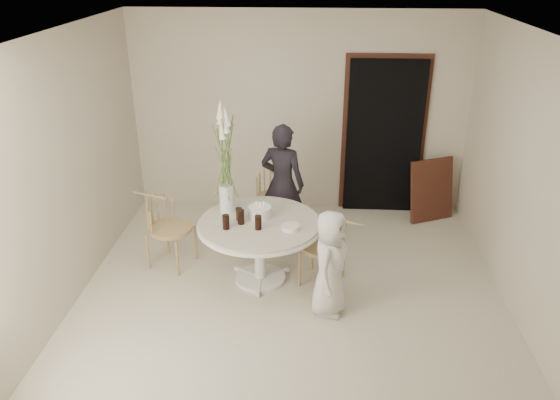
# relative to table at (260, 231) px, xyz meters

# --- Properties ---
(ground) EXTENTS (4.50, 4.50, 0.00)m
(ground) POSITION_rel_table_xyz_m (0.35, -0.25, -0.62)
(ground) COLOR beige
(ground) RESTS_ON ground
(room_shell) EXTENTS (4.50, 4.50, 4.50)m
(room_shell) POSITION_rel_table_xyz_m (0.35, -0.25, 1.00)
(room_shell) COLOR white
(room_shell) RESTS_ON ground
(doorway) EXTENTS (1.00, 0.10, 2.10)m
(doorway) POSITION_rel_table_xyz_m (1.50, 1.94, 0.43)
(doorway) COLOR black
(doorway) RESTS_ON ground
(door_trim) EXTENTS (1.12, 0.03, 2.22)m
(door_trim) POSITION_rel_table_xyz_m (1.50, 1.98, 0.49)
(door_trim) COLOR #4E241B
(door_trim) RESTS_ON ground
(table) EXTENTS (1.33, 1.33, 0.73)m
(table) POSITION_rel_table_xyz_m (0.00, 0.00, 0.00)
(table) COLOR white
(table) RESTS_ON ground
(picture_frame) EXTENTS (0.66, 0.43, 0.84)m
(picture_frame) POSITION_rel_table_xyz_m (2.16, 1.66, -0.19)
(picture_frame) COLOR #4E241B
(picture_frame) RESTS_ON ground
(chair_far) EXTENTS (0.50, 0.53, 0.79)m
(chair_far) POSITION_rel_table_xyz_m (0.03, 1.36, -0.11)
(chair_far) COLOR tan
(chair_far) RESTS_ON ground
(chair_right) EXTENTS (0.58, 0.56, 0.81)m
(chair_right) POSITION_rel_table_xyz_m (0.79, -0.03, -0.09)
(chair_right) COLOR tan
(chair_right) RESTS_ON ground
(chair_left) EXTENTS (0.61, 0.58, 0.86)m
(chair_left) POSITION_rel_table_xyz_m (-1.16, 0.32, -0.06)
(chair_left) COLOR tan
(chair_left) RESTS_ON ground
(girl) EXTENTS (0.63, 0.51, 1.51)m
(girl) POSITION_rel_table_xyz_m (0.19, 0.97, 0.14)
(girl) COLOR black
(girl) RESTS_ON ground
(boy) EXTENTS (0.50, 0.62, 1.12)m
(boy) POSITION_rel_table_xyz_m (0.75, -0.53, -0.06)
(boy) COLOR silver
(boy) RESTS_ON ground
(birthday_cake) EXTENTS (0.25, 0.25, 0.17)m
(birthday_cake) POSITION_rel_table_xyz_m (-0.01, 0.11, 0.17)
(birthday_cake) COLOR white
(birthday_cake) RESTS_ON table
(cola_tumbler_a) EXTENTS (0.08, 0.08, 0.16)m
(cola_tumbler_a) POSITION_rel_table_xyz_m (-0.33, -0.19, 0.19)
(cola_tumbler_a) COLOR black
(cola_tumbler_a) RESTS_ON table
(cola_tumbler_b) EXTENTS (0.08, 0.08, 0.15)m
(cola_tumbler_b) POSITION_rel_table_xyz_m (0.01, -0.18, 0.19)
(cola_tumbler_b) COLOR black
(cola_tumbler_b) RESTS_ON table
(cola_tumbler_c) EXTENTS (0.07, 0.07, 0.16)m
(cola_tumbler_c) POSITION_rel_table_xyz_m (-0.19, -0.06, 0.19)
(cola_tumbler_c) COLOR black
(cola_tumbler_c) RESTS_ON table
(cola_tumbler_d) EXTENTS (0.09, 0.09, 0.14)m
(cola_tumbler_d) POSITION_rel_table_xyz_m (-0.22, 0.02, 0.18)
(cola_tumbler_d) COLOR black
(cola_tumbler_d) RESTS_ON table
(plate_stack) EXTENTS (0.25, 0.25, 0.05)m
(plate_stack) POSITION_rel_table_xyz_m (0.34, -0.16, 0.14)
(plate_stack) COLOR white
(plate_stack) RESTS_ON table
(flower_vase) EXTENTS (0.17, 0.17, 1.26)m
(flower_vase) POSITION_rel_table_xyz_m (-0.37, 0.22, 0.71)
(flower_vase) COLOR silver
(flower_vase) RESTS_ON table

